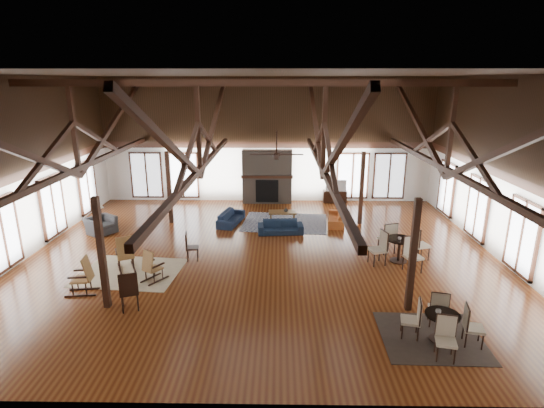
{
  "coord_description": "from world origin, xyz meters",
  "views": [
    {
      "loc": [
        0.57,
        -13.56,
        5.84
      ],
      "look_at": [
        0.33,
        1.0,
        1.57
      ],
      "focal_mm": 28.0,
      "sensor_mm": 36.0,
      "label": 1
    }
  ],
  "objects_px": {
    "sofa_navy_front": "(280,227)",
    "coffee_table": "(282,213)",
    "armchair": "(101,225)",
    "tv_console": "(335,196)",
    "sofa_navy_left": "(231,218)",
    "sofa_orange": "(336,218)",
    "cafe_table_far": "(399,246)",
    "cafe_table_near": "(442,322)"
  },
  "relations": [
    {
      "from": "sofa_navy_front",
      "to": "coffee_table",
      "type": "xyz_separation_m",
      "value": [
        0.08,
        1.44,
        0.13
      ]
    },
    {
      "from": "sofa_navy_front",
      "to": "coffee_table",
      "type": "bearing_deg",
      "value": 82.41
    },
    {
      "from": "armchair",
      "to": "tv_console",
      "type": "height_order",
      "value": "armchair"
    },
    {
      "from": "sofa_navy_left",
      "to": "coffee_table",
      "type": "bearing_deg",
      "value": -69.33
    },
    {
      "from": "sofa_orange",
      "to": "tv_console",
      "type": "xyz_separation_m",
      "value": [
        0.35,
        3.27,
        0.04
      ]
    },
    {
      "from": "tv_console",
      "to": "armchair",
      "type": "bearing_deg",
      "value": -154.82
    },
    {
      "from": "sofa_navy_front",
      "to": "cafe_table_far",
      "type": "xyz_separation_m",
      "value": [
        3.94,
        -2.65,
        0.3
      ]
    },
    {
      "from": "sofa_navy_left",
      "to": "sofa_navy_front",
      "type": "bearing_deg",
      "value": -105.87
    },
    {
      "from": "sofa_orange",
      "to": "cafe_table_far",
      "type": "distance_m",
      "value": 4.21
    },
    {
      "from": "sofa_navy_front",
      "to": "sofa_orange",
      "type": "xyz_separation_m",
      "value": [
        2.36,
        1.24,
        -0.01
      ]
    },
    {
      "from": "sofa_navy_front",
      "to": "sofa_orange",
      "type": "height_order",
      "value": "sofa_navy_front"
    },
    {
      "from": "armchair",
      "to": "sofa_navy_left",
      "type": "bearing_deg",
      "value": -41.64
    },
    {
      "from": "armchair",
      "to": "cafe_table_near",
      "type": "relative_size",
      "value": 0.54
    },
    {
      "from": "coffee_table",
      "to": "sofa_navy_front",
      "type": "bearing_deg",
      "value": -95.37
    },
    {
      "from": "cafe_table_far",
      "to": "tv_console",
      "type": "relative_size",
      "value": 1.9
    },
    {
      "from": "sofa_navy_front",
      "to": "armchair",
      "type": "distance_m",
      "value": 7.1
    },
    {
      "from": "sofa_orange",
      "to": "armchair",
      "type": "xyz_separation_m",
      "value": [
        -9.46,
        -1.34,
        0.08
      ]
    },
    {
      "from": "coffee_table",
      "to": "cafe_table_far",
      "type": "relative_size",
      "value": 0.55
    },
    {
      "from": "sofa_navy_front",
      "to": "tv_console",
      "type": "bearing_deg",
      "value": 54.82
    },
    {
      "from": "sofa_navy_left",
      "to": "coffee_table",
      "type": "height_order",
      "value": "sofa_navy_left"
    },
    {
      "from": "tv_console",
      "to": "sofa_orange",
      "type": "bearing_deg",
      "value": -96.06
    },
    {
      "from": "sofa_orange",
      "to": "tv_console",
      "type": "height_order",
      "value": "tv_console"
    },
    {
      "from": "sofa_navy_left",
      "to": "coffee_table",
      "type": "distance_m",
      "value": 2.19
    },
    {
      "from": "armchair",
      "to": "cafe_table_far",
      "type": "distance_m",
      "value": 11.33
    },
    {
      "from": "sofa_navy_front",
      "to": "cafe_table_far",
      "type": "bearing_deg",
      "value": -38.15
    },
    {
      "from": "sofa_navy_left",
      "to": "armchair",
      "type": "xyz_separation_m",
      "value": [
        -5.01,
        -1.25,
        0.07
      ]
    },
    {
      "from": "sofa_navy_left",
      "to": "tv_console",
      "type": "distance_m",
      "value": 5.85
    },
    {
      "from": "sofa_navy_front",
      "to": "cafe_table_near",
      "type": "distance_m",
      "value": 8.04
    },
    {
      "from": "cafe_table_near",
      "to": "cafe_table_far",
      "type": "height_order",
      "value": "cafe_table_far"
    },
    {
      "from": "sofa_navy_left",
      "to": "tv_console",
      "type": "bearing_deg",
      "value": -41.87
    },
    {
      "from": "coffee_table",
      "to": "armchair",
      "type": "bearing_deg",
      "value": -169.91
    },
    {
      "from": "sofa_navy_left",
      "to": "cafe_table_near",
      "type": "height_order",
      "value": "cafe_table_near"
    },
    {
      "from": "sofa_navy_left",
      "to": "sofa_orange",
      "type": "height_order",
      "value": "sofa_navy_left"
    },
    {
      "from": "coffee_table",
      "to": "cafe_table_near",
      "type": "relative_size",
      "value": 0.64
    },
    {
      "from": "sofa_navy_front",
      "to": "sofa_orange",
      "type": "relative_size",
      "value": 1.03
    },
    {
      "from": "sofa_navy_left",
      "to": "cafe_table_far",
      "type": "height_order",
      "value": "cafe_table_far"
    },
    {
      "from": "sofa_orange",
      "to": "cafe_table_near",
      "type": "height_order",
      "value": "cafe_table_near"
    },
    {
      "from": "coffee_table",
      "to": "cafe_table_near",
      "type": "bearing_deg",
      "value": -69.19
    },
    {
      "from": "sofa_navy_left",
      "to": "armchair",
      "type": "distance_m",
      "value": 5.17
    },
    {
      "from": "sofa_navy_front",
      "to": "cafe_table_far",
      "type": "distance_m",
      "value": 4.75
    },
    {
      "from": "sofa_orange",
      "to": "cafe_table_far",
      "type": "bearing_deg",
      "value": 29.73
    },
    {
      "from": "tv_console",
      "to": "cafe_table_near",
      "type": "bearing_deg",
      "value": -85.13
    }
  ]
}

